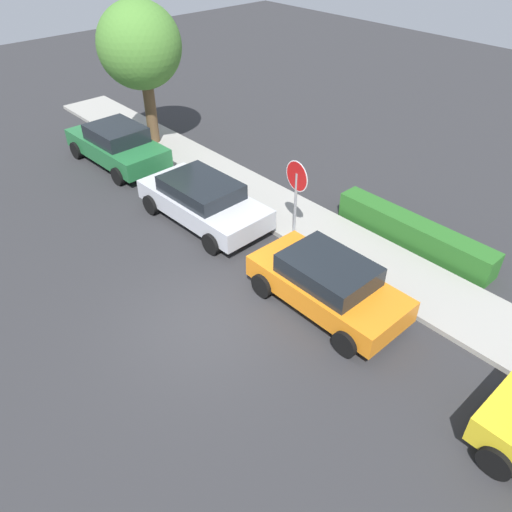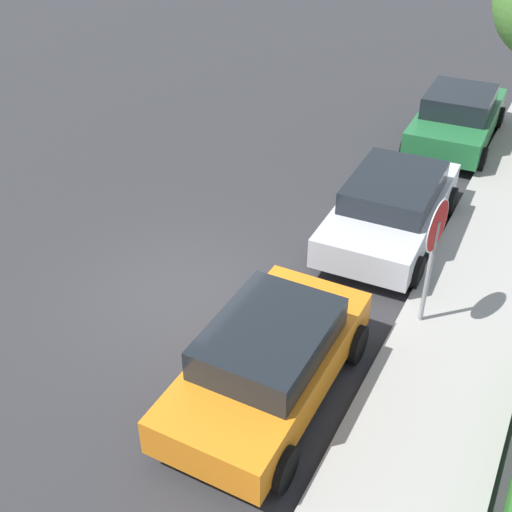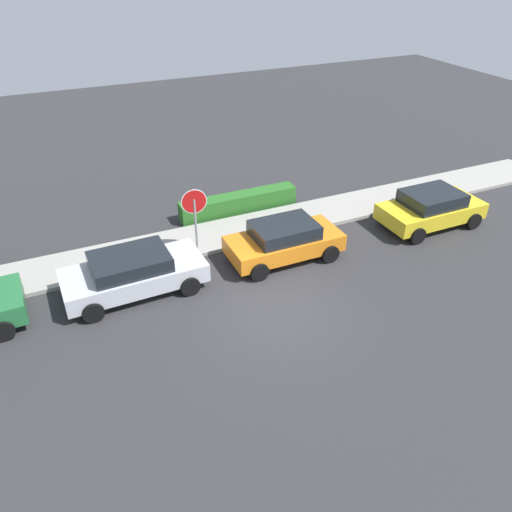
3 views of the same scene
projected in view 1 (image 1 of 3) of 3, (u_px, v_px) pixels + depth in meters
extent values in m
plane|color=#2D2D30|center=(207.00, 322.00, 12.03)|extent=(60.00, 60.00, 0.00)
cube|color=#9E9B93|center=(339.00, 242.00, 14.61)|extent=(32.00, 2.14, 0.14)
cylinder|color=gray|center=(295.00, 207.00, 14.32)|extent=(0.08, 0.08, 2.11)
cylinder|color=white|center=(297.00, 176.00, 13.75)|extent=(0.89, 0.11, 0.90)
cylinder|color=red|center=(297.00, 176.00, 13.75)|extent=(0.84, 0.11, 0.84)
cube|color=silver|center=(204.00, 204.00, 15.35)|extent=(4.46, 2.02, 0.60)
cube|color=black|center=(201.00, 187.00, 15.07)|extent=(2.41, 1.73, 0.46)
cylinder|color=black|center=(259.00, 219.00, 15.18)|extent=(0.65, 0.24, 0.64)
cylinder|color=black|center=(212.00, 244.00, 14.12)|extent=(0.65, 0.24, 0.64)
cylinder|color=black|center=(198.00, 185.00, 16.91)|extent=(0.65, 0.24, 0.64)
cylinder|color=black|center=(151.00, 204.00, 15.86)|extent=(0.65, 0.24, 0.64)
cube|color=orange|center=(327.00, 287.00, 12.15)|extent=(3.98, 1.77, 0.59)
cube|color=black|center=(329.00, 270.00, 11.84)|extent=(2.17, 1.56, 0.49)
cylinder|color=black|center=(393.00, 307.00, 11.99)|extent=(0.64, 0.22, 0.64)
cylinder|color=black|center=(346.00, 343.00, 11.03)|extent=(0.64, 0.22, 0.64)
cylinder|color=black|center=(310.00, 257.00, 13.60)|extent=(0.64, 0.22, 0.64)
cylinder|color=black|center=(263.00, 285.00, 12.65)|extent=(0.64, 0.22, 0.64)
cube|color=#236B38|center=(117.00, 147.00, 18.61)|extent=(4.44, 2.02, 0.64)
cube|color=black|center=(116.00, 133.00, 18.19)|extent=(2.07, 1.71, 0.53)
cylinder|color=black|center=(162.00, 160.00, 18.46)|extent=(0.65, 0.24, 0.64)
cylinder|color=black|center=(118.00, 176.00, 17.41)|extent=(0.65, 0.24, 0.64)
cylinder|color=black|center=(119.00, 137.00, 20.17)|extent=(0.65, 0.24, 0.64)
cylinder|color=black|center=(77.00, 150.00, 19.12)|extent=(0.65, 0.24, 0.64)
cylinder|color=black|center=(496.00, 462.00, 8.76)|extent=(0.64, 0.22, 0.64)
cylinder|color=brown|center=(151.00, 112.00, 19.53)|extent=(0.44, 0.44, 2.67)
ellipsoid|color=#4C8433|center=(139.00, 45.00, 17.87)|extent=(3.03, 3.03, 3.08)
cube|color=#286623|center=(413.00, 232.00, 14.44)|extent=(4.95, 0.70, 0.79)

